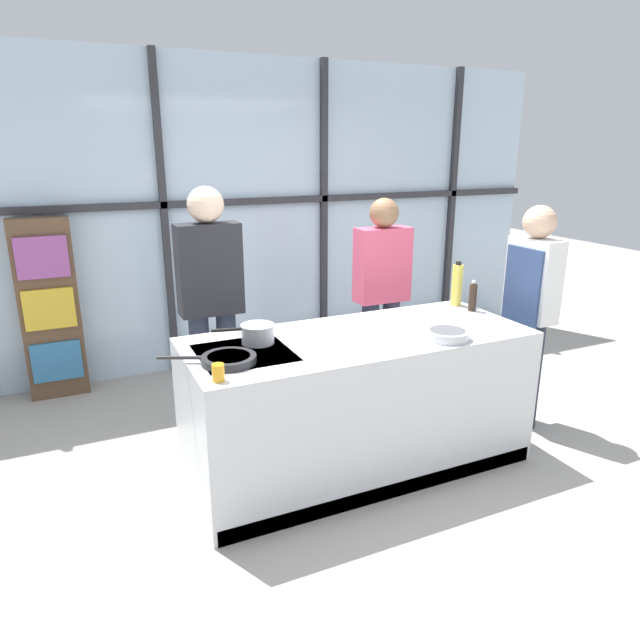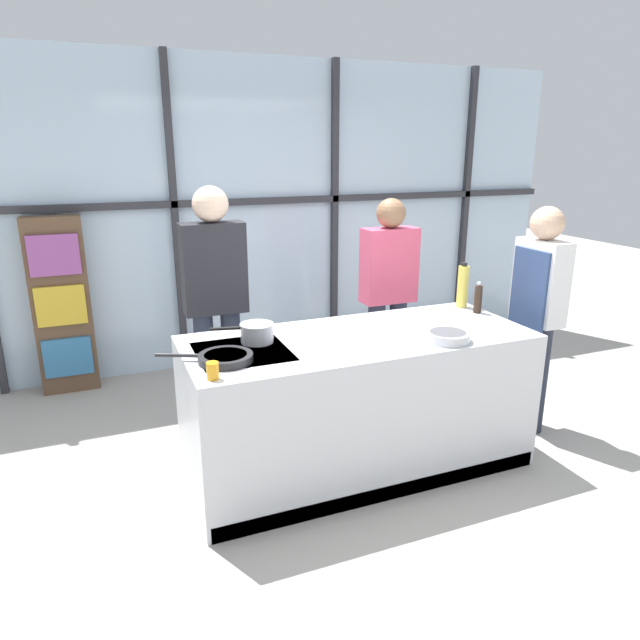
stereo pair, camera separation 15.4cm
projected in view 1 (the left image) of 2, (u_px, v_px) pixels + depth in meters
The scene contains 14 objects.
ground_plane at pixel (357, 463), 3.81m from camera, with size 18.00×18.00×0.00m, color #ADA89E.
back_window_wall at pixel (247, 216), 5.32m from camera, with size 6.40×0.10×2.80m.
bookshelf at pixel (50, 310), 4.65m from camera, with size 0.45×0.19×1.49m.
demo_island at pixel (358, 402), 3.67m from camera, with size 2.17×0.88×0.90m.
chef at pixel (530, 303), 4.11m from camera, with size 0.23×0.39×1.64m.
spectator_far_left at pixel (211, 296), 4.02m from camera, with size 0.44×0.25×1.77m.
spectator_center_left at pixel (382, 287), 4.61m from camera, with size 0.44×0.23×1.65m.
frying_pan at pixel (228, 359), 3.08m from camera, with size 0.51×0.32×0.04m.
saucepan at pixel (257, 333), 3.38m from camera, with size 0.37×0.20×0.12m.
white_plate at pixel (427, 327), 3.67m from camera, with size 0.26×0.26×0.01m, color white.
mixing_bowl at pixel (447, 334), 3.46m from camera, with size 0.27×0.27×0.06m.
oil_bottle at pixel (457, 285), 4.17m from camera, with size 0.08×0.08×0.33m.
pepper_grinder at pixel (473, 297), 4.04m from camera, with size 0.05×0.05×0.23m.
juice_glass_near at pixel (218, 373), 2.84m from camera, with size 0.06×0.06×0.09m, color orange.
Camera 1 is at (-1.62, -2.95, 2.03)m, focal length 32.00 mm.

